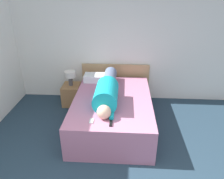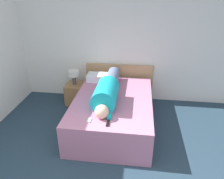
{
  "view_description": "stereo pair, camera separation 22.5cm",
  "coord_description": "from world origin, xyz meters",
  "px_view_note": "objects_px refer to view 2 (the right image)",
  "views": [
    {
      "loc": [
        0.29,
        -1.46,
        2.47
      ],
      "look_at": [
        0.09,
        1.91,
        0.84
      ],
      "focal_mm": 35.0,
      "sensor_mm": 36.0,
      "label": 1
    },
    {
      "loc": [
        0.52,
        -1.44,
        2.47
      ],
      "look_at": [
        0.09,
        1.91,
        0.84
      ],
      "focal_mm": 35.0,
      "sensor_mm": 36.0,
      "label": 2
    }
  ],
  "objects_px": {
    "cell_phone": "(89,120)",
    "table_lamp": "(74,74)",
    "bed": "(113,112)",
    "pillow_near_headboard": "(101,78)",
    "person_lying": "(108,90)",
    "tv_remote": "(108,123)",
    "nightstand": "(75,93)"
  },
  "relations": [
    {
      "from": "cell_phone",
      "to": "table_lamp",
      "type": "bearing_deg",
      "value": 113.96
    },
    {
      "from": "bed",
      "to": "pillow_near_headboard",
      "type": "distance_m",
      "value": 0.92
    },
    {
      "from": "bed",
      "to": "person_lying",
      "type": "distance_m",
      "value": 0.48
    },
    {
      "from": "bed",
      "to": "table_lamp",
      "type": "bearing_deg",
      "value": 140.63
    },
    {
      "from": "pillow_near_headboard",
      "to": "tv_remote",
      "type": "xyz_separation_m",
      "value": [
        0.38,
        -1.59,
        -0.06
      ]
    },
    {
      "from": "bed",
      "to": "nightstand",
      "type": "relative_size",
      "value": 4.44
    },
    {
      "from": "bed",
      "to": "pillow_near_headboard",
      "type": "relative_size",
      "value": 3.42
    },
    {
      "from": "pillow_near_headboard",
      "to": "tv_remote",
      "type": "bearing_deg",
      "value": -76.69
    },
    {
      "from": "bed",
      "to": "cell_phone",
      "type": "bearing_deg",
      "value": -109.69
    },
    {
      "from": "person_lying",
      "to": "pillow_near_headboard",
      "type": "bearing_deg",
      "value": 108.02
    },
    {
      "from": "person_lying",
      "to": "pillow_near_headboard",
      "type": "height_order",
      "value": "person_lying"
    },
    {
      "from": "bed",
      "to": "pillow_near_headboard",
      "type": "height_order",
      "value": "pillow_near_headboard"
    },
    {
      "from": "table_lamp",
      "to": "cell_phone",
      "type": "bearing_deg",
      "value": -66.04
    },
    {
      "from": "pillow_near_headboard",
      "to": "tv_remote",
      "type": "relative_size",
      "value": 3.99
    },
    {
      "from": "nightstand",
      "to": "tv_remote",
      "type": "relative_size",
      "value": 3.07
    },
    {
      "from": "bed",
      "to": "tv_remote",
      "type": "distance_m",
      "value": 0.88
    },
    {
      "from": "table_lamp",
      "to": "cell_phone",
      "type": "xyz_separation_m",
      "value": [
        0.69,
        -1.56,
        -0.1
      ]
    },
    {
      "from": "bed",
      "to": "nightstand",
      "type": "height_order",
      "value": "bed"
    },
    {
      "from": "nightstand",
      "to": "tv_remote",
      "type": "height_order",
      "value": "tv_remote"
    },
    {
      "from": "tv_remote",
      "to": "person_lying",
      "type": "bearing_deg",
      "value": 98.37
    },
    {
      "from": "nightstand",
      "to": "table_lamp",
      "type": "bearing_deg",
      "value": -90.0
    },
    {
      "from": "pillow_near_headboard",
      "to": "person_lying",
      "type": "bearing_deg",
      "value": -71.98
    },
    {
      "from": "tv_remote",
      "to": "cell_phone",
      "type": "relative_size",
      "value": 1.15
    },
    {
      "from": "nightstand",
      "to": "tv_remote",
      "type": "bearing_deg",
      "value": -58.45
    },
    {
      "from": "nightstand",
      "to": "table_lamp",
      "type": "height_order",
      "value": "table_lamp"
    },
    {
      "from": "bed",
      "to": "nightstand",
      "type": "xyz_separation_m",
      "value": [
        -0.97,
        0.79,
        -0.06
      ]
    },
    {
      "from": "nightstand",
      "to": "cell_phone",
      "type": "distance_m",
      "value": 1.75
    },
    {
      "from": "cell_phone",
      "to": "person_lying",
      "type": "bearing_deg",
      "value": 76.14
    },
    {
      "from": "person_lying",
      "to": "pillow_near_headboard",
      "type": "relative_size",
      "value": 2.9
    },
    {
      "from": "person_lying",
      "to": "cell_phone",
      "type": "xyz_separation_m",
      "value": [
        -0.18,
        -0.74,
        -0.17
      ]
    },
    {
      "from": "table_lamp",
      "to": "tv_remote",
      "type": "height_order",
      "value": "table_lamp"
    },
    {
      "from": "nightstand",
      "to": "cell_phone",
      "type": "relative_size",
      "value": 3.54
    }
  ]
}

